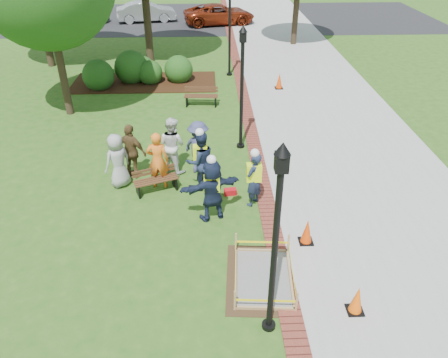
{
  "coord_description": "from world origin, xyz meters",
  "views": [
    {
      "loc": [
        0.09,
        -8.98,
        7.33
      ],
      "look_at": [
        0.5,
        1.2,
        1.0
      ],
      "focal_mm": 35.0,
      "sensor_mm": 36.0,
      "label": 1
    }
  ],
  "objects_px": {
    "bench_near": "(156,185)",
    "lamp_near": "(276,232)",
    "hivis_worker_c": "(200,160)",
    "cone_front": "(357,300)",
    "hivis_worker_b": "(254,177)",
    "wet_concrete_pad": "(264,271)",
    "hivis_worker_a": "(212,188)"
  },
  "relations": [
    {
      "from": "bench_near",
      "to": "lamp_near",
      "type": "relative_size",
      "value": 0.33
    },
    {
      "from": "hivis_worker_c",
      "to": "cone_front",
      "type": "bearing_deg",
      "value": -56.68
    },
    {
      "from": "bench_near",
      "to": "hivis_worker_b",
      "type": "xyz_separation_m",
      "value": [
        2.86,
        -0.78,
        0.67
      ]
    },
    {
      "from": "cone_front",
      "to": "hivis_worker_c",
      "type": "height_order",
      "value": "hivis_worker_c"
    },
    {
      "from": "bench_near",
      "to": "cone_front",
      "type": "height_order",
      "value": "bench_near"
    },
    {
      "from": "wet_concrete_pad",
      "to": "hivis_worker_a",
      "type": "xyz_separation_m",
      "value": [
        -1.14,
        2.42,
        0.74
      ]
    },
    {
      "from": "lamp_near",
      "to": "hivis_worker_a",
      "type": "xyz_separation_m",
      "value": [
        -1.09,
        3.79,
        -1.51
      ]
    },
    {
      "from": "wet_concrete_pad",
      "to": "lamp_near",
      "type": "height_order",
      "value": "lamp_near"
    },
    {
      "from": "cone_front",
      "to": "lamp_near",
      "type": "bearing_deg",
      "value": -170.03
    },
    {
      "from": "lamp_near",
      "to": "hivis_worker_a",
      "type": "distance_m",
      "value": 4.23
    },
    {
      "from": "cone_front",
      "to": "lamp_near",
      "type": "height_order",
      "value": "lamp_near"
    },
    {
      "from": "hivis_worker_b",
      "to": "hivis_worker_c",
      "type": "xyz_separation_m",
      "value": [
        -1.51,
        0.93,
        0.09
      ]
    },
    {
      "from": "wet_concrete_pad",
      "to": "lamp_near",
      "type": "xyz_separation_m",
      "value": [
        -0.05,
        -1.38,
        2.25
      ]
    },
    {
      "from": "cone_front",
      "to": "lamp_near",
      "type": "distance_m",
      "value": 2.87
    },
    {
      "from": "lamp_near",
      "to": "hivis_worker_b",
      "type": "height_order",
      "value": "lamp_near"
    },
    {
      "from": "cone_front",
      "to": "lamp_near",
      "type": "relative_size",
      "value": 0.17
    },
    {
      "from": "hivis_worker_b",
      "to": "hivis_worker_c",
      "type": "bearing_deg",
      "value": 148.18
    },
    {
      "from": "lamp_near",
      "to": "hivis_worker_b",
      "type": "xyz_separation_m",
      "value": [
        0.1,
        4.41,
        -1.58
      ]
    },
    {
      "from": "cone_front",
      "to": "bench_near",
      "type": "bearing_deg",
      "value": 133.7
    },
    {
      "from": "wet_concrete_pad",
      "to": "lamp_near",
      "type": "distance_m",
      "value": 2.63
    },
    {
      "from": "hivis_worker_a",
      "to": "hivis_worker_c",
      "type": "distance_m",
      "value": 1.59
    },
    {
      "from": "hivis_worker_c",
      "to": "hivis_worker_b",
      "type": "bearing_deg",
      "value": -31.82
    },
    {
      "from": "cone_front",
      "to": "hivis_worker_b",
      "type": "bearing_deg",
      "value": 113.7
    },
    {
      "from": "lamp_near",
      "to": "hivis_worker_a",
      "type": "bearing_deg",
      "value": 106.02
    },
    {
      "from": "hivis_worker_a",
      "to": "hivis_worker_b",
      "type": "height_order",
      "value": "hivis_worker_a"
    },
    {
      "from": "hivis_worker_b",
      "to": "wet_concrete_pad",
      "type": "bearing_deg",
      "value": -90.93
    },
    {
      "from": "lamp_near",
      "to": "hivis_worker_b",
      "type": "distance_m",
      "value": 4.69
    },
    {
      "from": "hivis_worker_a",
      "to": "wet_concrete_pad",
      "type": "bearing_deg",
      "value": -64.78
    },
    {
      "from": "wet_concrete_pad",
      "to": "bench_near",
      "type": "distance_m",
      "value": 4.74
    },
    {
      "from": "hivis_worker_c",
      "to": "wet_concrete_pad",
      "type": "bearing_deg",
      "value": -69.86
    },
    {
      "from": "bench_near",
      "to": "hivis_worker_b",
      "type": "relative_size",
      "value": 0.77
    },
    {
      "from": "wet_concrete_pad",
      "to": "hivis_worker_c",
      "type": "relative_size",
      "value": 1.21
    }
  ]
}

